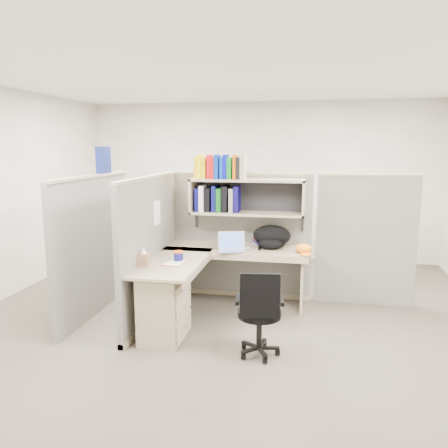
% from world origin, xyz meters
% --- Properties ---
extents(ground, '(6.00, 6.00, 0.00)m').
position_xyz_m(ground, '(0.00, 0.00, 0.00)').
color(ground, '#3C372E').
rests_on(ground, ground).
extents(room_shell, '(6.00, 6.00, 6.00)m').
position_xyz_m(room_shell, '(0.00, 0.00, 1.62)').
color(room_shell, '#A9A398').
rests_on(room_shell, ground).
extents(cubicle, '(3.79, 1.84, 1.95)m').
position_xyz_m(cubicle, '(-0.37, 0.45, 0.91)').
color(cubicle, '#5D5D58').
rests_on(cubicle, ground).
extents(desk, '(1.74, 1.75, 0.73)m').
position_xyz_m(desk, '(-0.41, -0.29, 0.44)').
color(desk, gray).
rests_on(desk, ground).
extents(laptop, '(0.39, 0.39, 0.23)m').
position_xyz_m(laptop, '(-0.02, 0.35, 0.84)').
color(laptop, silver).
rests_on(laptop, desk).
extents(backpack, '(0.52, 0.43, 0.27)m').
position_xyz_m(backpack, '(0.42, 0.63, 0.87)').
color(backpack, black).
rests_on(backpack, desk).
extents(orange_cap, '(0.24, 0.26, 0.10)m').
position_xyz_m(orange_cap, '(0.81, 0.45, 0.78)').
color(orange_cap, orange).
rests_on(orange_cap, desk).
extents(snack_canister, '(0.11, 0.11, 0.10)m').
position_xyz_m(snack_canister, '(-0.52, -0.17, 0.78)').
color(snack_canister, navy).
rests_on(snack_canister, desk).
extents(tissue_box, '(0.14, 0.14, 0.20)m').
position_xyz_m(tissue_box, '(-0.82, -0.42, 0.83)').
color(tissue_box, '#987056').
rests_on(tissue_box, desk).
extents(mouse, '(0.11, 0.09, 0.03)m').
position_xyz_m(mouse, '(0.14, 0.47, 0.75)').
color(mouse, '#8191B7').
rests_on(mouse, desk).
extents(paper_cup, '(0.08, 0.08, 0.09)m').
position_xyz_m(paper_cup, '(-0.04, 0.75, 0.78)').
color(paper_cup, white).
rests_on(paper_cup, desk).
extents(book_stack, '(0.22, 0.25, 0.10)m').
position_xyz_m(book_stack, '(0.25, 0.83, 0.78)').
color(book_stack, gray).
rests_on(book_stack, desk).
extents(loose_paper, '(0.22, 0.27, 0.00)m').
position_xyz_m(loose_paper, '(-0.54, -0.26, 0.73)').
color(loose_paper, silver).
rests_on(loose_paper, desk).
extents(task_chair, '(0.47, 0.43, 0.86)m').
position_xyz_m(task_chair, '(0.43, -0.77, 0.30)').
color(task_chair, black).
rests_on(task_chair, ground).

